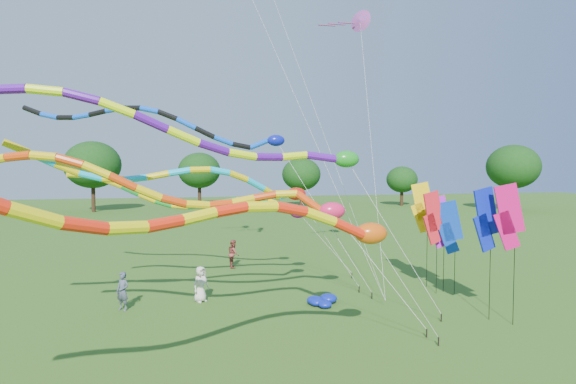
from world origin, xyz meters
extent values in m
plane|color=#2D5C18|center=(0.00, 0.00, 0.00)|extent=(160.00, 160.00, 0.00)
cylinder|color=#382314|center=(35.43, 39.16, 1.21)|extent=(0.50, 0.50, 2.43)
ellipsoid|color=#103C10|center=(35.43, 39.16, 4.38)|extent=(5.12, 5.12, 4.36)
cylinder|color=#382314|center=(25.81, 50.37, 1.20)|extent=(0.50, 0.50, 2.39)
ellipsoid|color=#103C10|center=(25.81, 50.37, 4.32)|extent=(5.05, 5.05, 4.29)
cylinder|color=#382314|center=(11.46, 53.30, 1.68)|extent=(0.50, 0.50, 3.35)
ellipsoid|color=#103C10|center=(11.46, 53.30, 6.06)|extent=(7.08, 7.08, 6.02)
cylinder|color=#382314|center=(-2.73, 54.52, 1.25)|extent=(0.50, 0.50, 2.49)
ellipsoid|color=#103C10|center=(-2.73, 54.52, 4.50)|extent=(5.26, 5.26, 4.47)
cylinder|color=#382314|center=(-16.74, 51.93, 1.17)|extent=(0.50, 0.50, 2.34)
ellipsoid|color=#103C10|center=(-16.74, 51.93, 4.23)|extent=(4.95, 4.95, 4.21)
cylinder|color=black|center=(2.42, -0.34, 0.15)|extent=(0.05, 0.05, 0.30)
cylinder|color=silver|center=(0.96, -0.98, 2.12)|extent=(0.02, 0.02, 4.88)
ellipsoid|color=#D84E0B|center=(-0.51, -1.62, 3.97)|extent=(0.96, 0.62, 0.62)
cylinder|color=red|center=(-1.26, -1.84, 4.17)|extent=(0.28, 0.28, 0.97)
cylinder|color=yellow|center=(-2.12, -2.02, 4.52)|extent=(0.28, 0.28, 0.93)
cylinder|color=red|center=(-2.97, -2.23, 4.76)|extent=(0.28, 0.28, 0.89)
cylinder|color=yellow|center=(-3.80, -2.49, 4.86)|extent=(0.28, 0.28, 0.86)
cylinder|color=red|center=(-4.60, -2.80, 4.83)|extent=(0.28, 0.28, 0.87)
cylinder|color=yellow|center=(-5.37, -3.19, 4.73)|extent=(0.28, 0.28, 0.87)
cylinder|color=red|center=(-6.12, -3.63, 4.63)|extent=(0.28, 0.28, 0.87)
cylinder|color=yellow|center=(-6.84, -4.12, 4.62)|extent=(0.28, 0.28, 0.88)
cylinder|color=red|center=(-7.56, -4.63, 4.74)|extent=(0.28, 0.28, 0.90)
cylinder|color=yellow|center=(-8.27, -5.15, 5.00)|extent=(0.28, 0.28, 0.94)
cylinder|color=black|center=(2.42, 0.44, 0.15)|extent=(0.05, 0.05, 0.30)
cylinder|color=silver|center=(0.76, 0.57, 2.35)|extent=(0.02, 0.02, 5.32)
ellipsoid|color=#E91950|center=(-0.91, 0.70, 4.41)|extent=(0.89, 0.58, 0.58)
cylinder|color=red|center=(-1.60, 1.02, 4.69)|extent=(0.26, 0.26, 1.05)
cylinder|color=#DFB80B|center=(-2.30, 1.36, 4.95)|extent=(0.26, 0.26, 0.73)
cylinder|color=red|center=(-3.03, 1.40, 4.88)|extent=(0.26, 0.26, 0.74)
cylinder|color=#DFB80B|center=(-3.76, 1.39, 4.75)|extent=(0.26, 0.26, 0.75)
cylinder|color=red|center=(-4.50, 1.31, 4.65)|extent=(0.26, 0.26, 0.75)
cylinder|color=#DFB80B|center=(-5.23, 1.20, 4.65)|extent=(0.26, 0.26, 0.75)
cylinder|color=red|center=(-5.97, 1.06, 4.79)|extent=(0.26, 0.26, 0.78)
cylinder|color=#DFB80B|center=(-6.71, 0.94, 5.06)|extent=(0.26, 0.26, 0.82)
cylinder|color=red|center=(-7.45, 0.84, 5.40)|extent=(0.26, 0.26, 0.83)
cylinder|color=#DFB80B|center=(-8.18, 0.79, 5.75)|extent=(0.26, 0.26, 0.80)
cylinder|color=red|center=(-8.91, 0.81, 6.03)|extent=(0.26, 0.26, 0.76)
cylinder|color=#DFB80B|center=(-9.64, 0.89, 6.17)|extent=(0.26, 0.26, 0.73)
cylinder|color=red|center=(-10.35, 1.04, 6.16)|extent=(0.26, 0.26, 0.74)
cylinder|color=black|center=(3.82, 1.88, 0.15)|extent=(0.05, 0.05, 0.30)
cylinder|color=silver|center=(1.86, 1.73, 3.20)|extent=(0.02, 0.02, 7.05)
ellipsoid|color=#198C1D|center=(-0.11, 1.58, 6.13)|extent=(0.92, 0.59, 0.59)
cylinder|color=#500E9A|center=(-0.95, 1.75, 6.20)|extent=(0.27, 0.27, 1.07)
cylinder|color=#DFFF0D|center=(-1.91, 1.84, 6.23)|extent=(0.27, 0.27, 0.96)
cylinder|color=#500E9A|center=(-2.85, 1.62, 6.19)|extent=(0.27, 0.27, 0.97)
cylinder|color=#DFFF0D|center=(-3.78, 1.36, 6.26)|extent=(0.27, 0.27, 0.98)
cylinder|color=#500E9A|center=(-4.72, 1.10, 6.47)|extent=(0.27, 0.27, 1.01)
cylinder|color=#DFFF0D|center=(-5.65, 0.85, 6.80)|extent=(0.27, 0.27, 1.04)
cylinder|color=#500E9A|center=(-6.59, 0.65, 7.19)|extent=(0.27, 0.27, 1.04)
cylinder|color=#DFFF0D|center=(-7.54, 0.51, 7.57)|extent=(0.27, 0.27, 1.01)
cylinder|color=#500E9A|center=(-8.49, 0.43, 7.85)|extent=(0.27, 0.27, 0.98)
cylinder|color=#DFFF0D|center=(-9.44, 0.42, 8.00)|extent=(0.27, 0.27, 0.96)
cylinder|color=#500E9A|center=(-10.40, 0.47, 8.00)|extent=(0.27, 0.27, 0.96)
cylinder|color=black|center=(2.48, 5.38, 0.15)|extent=(0.05, 0.05, 0.30)
cylinder|color=silver|center=(0.39, 5.79, 3.64)|extent=(0.02, 0.02, 7.95)
ellipsoid|color=#0B159F|center=(-1.69, 6.20, 7.00)|extent=(0.77, 0.49, 0.49)
cylinder|color=blue|center=(-2.40, 6.36, 6.84)|extent=(0.22, 0.22, 0.82)
cylinder|color=black|center=(-3.17, 6.43, 6.76)|extent=(0.22, 0.22, 0.80)
cylinder|color=blue|center=(-3.95, 6.39, 6.98)|extent=(0.22, 0.22, 0.83)
cylinder|color=black|center=(-4.73, 6.38, 7.30)|extent=(0.22, 0.22, 0.86)
cylinder|color=blue|center=(-5.49, 6.43, 7.67)|extent=(0.22, 0.22, 0.85)
cylinder|color=black|center=(-6.25, 6.53, 8.01)|extent=(0.22, 0.22, 0.82)
cylinder|color=blue|center=(-6.99, 6.70, 8.24)|extent=(0.22, 0.22, 0.78)
cylinder|color=black|center=(-7.72, 6.94, 8.32)|extent=(0.22, 0.22, 0.77)
cylinder|color=blue|center=(-8.44, 7.23, 8.28)|extent=(0.22, 0.22, 0.79)
cylinder|color=black|center=(-9.15, 7.55, 8.16)|extent=(0.22, 0.22, 0.80)
cylinder|color=blue|center=(-9.86, 7.89, 8.03)|extent=(0.22, 0.22, 0.79)
cylinder|color=black|center=(-10.57, 8.21, 7.99)|extent=(0.22, 0.22, 0.78)
cylinder|color=blue|center=(-11.29, 8.50, 8.08)|extent=(0.22, 0.22, 0.79)
cylinder|color=black|center=(-12.02, 8.73, 8.30)|extent=(0.22, 0.22, 0.82)
cylinder|color=black|center=(2.31, 6.50, 0.15)|extent=(0.05, 0.05, 0.30)
cylinder|color=silver|center=(0.67, 5.97, 2.50)|extent=(0.02, 0.02, 5.62)
ellipsoid|color=red|center=(-0.97, 5.44, 4.71)|extent=(0.84, 0.54, 0.54)
cylinder|color=#0DB5EB|center=(-1.59, 5.03, 4.67)|extent=(0.24, 0.24, 0.84)
cylinder|color=#DDBF0B|center=(-2.21, 4.56, 4.81)|extent=(0.24, 0.24, 0.83)
cylinder|color=#0DB5EB|center=(-2.89, 4.27, 5.18)|extent=(0.24, 0.24, 0.82)
cylinder|color=#DDBF0B|center=(-3.59, 4.03, 5.50)|extent=(0.24, 0.24, 0.78)
cylinder|color=#0DB5EB|center=(-4.31, 3.87, 5.70)|extent=(0.24, 0.24, 0.75)
cylinder|color=#DDBF0B|center=(-5.05, 3.76, 5.75)|extent=(0.24, 0.24, 0.75)
cylinder|color=#0DB5EB|center=(-5.80, 3.69, 5.68)|extent=(0.24, 0.24, 0.77)
cylinder|color=#DDBF0B|center=(-6.56, 3.64, 5.55)|extent=(0.24, 0.24, 0.77)
cylinder|color=#0DB5EB|center=(-7.31, 3.60, 5.44)|extent=(0.24, 0.24, 0.76)
cylinder|color=#DDBF0B|center=(-8.06, 3.53, 5.42)|extent=(0.24, 0.24, 0.75)
cylinder|color=#0DB5EB|center=(-8.80, 3.42, 5.54)|extent=(0.24, 0.24, 0.77)
cylinder|color=#DDBF0B|center=(-9.52, 3.25, 5.79)|extent=(0.24, 0.24, 0.80)
cylinder|color=#0DB5EB|center=(-10.22, 3.01, 6.13)|extent=(0.24, 0.24, 0.82)
cylinder|color=#DDBF0B|center=(-10.89, 2.71, 6.48)|extent=(0.24, 0.24, 0.81)
cylinder|color=black|center=(2.99, 9.28, 0.15)|extent=(0.05, 0.05, 0.30)
cylinder|color=silver|center=(1.48, 9.05, 1.93)|extent=(0.02, 0.02, 4.49)
ellipsoid|color=#7D0B5E|center=(-0.03, 8.83, 3.58)|extent=(0.85, 0.55, 0.55)
cylinder|color=#14972C|center=(-0.70, 8.45, 3.80)|extent=(0.25, 0.25, 1.01)
cylinder|color=yellow|center=(-1.38, 8.11, 4.14)|extent=(0.25, 0.25, 0.76)
cylinder|color=#14972C|center=(-2.11, 8.09, 4.31)|extent=(0.25, 0.25, 0.74)
cylinder|color=yellow|center=(-2.84, 8.13, 4.34)|extent=(0.25, 0.25, 0.74)
cylinder|color=#14972C|center=(-3.58, 8.21, 4.25)|extent=(0.25, 0.25, 0.76)
cylinder|color=yellow|center=(-4.33, 8.29, 4.12)|extent=(0.25, 0.25, 0.76)
cylinder|color=#14972C|center=(-5.07, 8.36, 4.02)|extent=(0.25, 0.25, 0.74)
cylinder|color=yellow|center=(-5.80, 8.40, 4.04)|extent=(0.25, 0.25, 0.74)
cylinder|color=#14972C|center=(-6.53, 8.38, 4.19)|extent=(0.25, 0.25, 0.76)
cylinder|color=yellow|center=(-7.25, 8.30, 4.47)|extent=(0.25, 0.25, 0.80)
cylinder|color=#14972C|center=(-7.96, 8.14, 4.82)|extent=(0.25, 0.25, 0.81)
cylinder|color=yellow|center=(-8.66, 7.93, 5.16)|extent=(0.25, 0.25, 0.80)
cylinder|color=#14972C|center=(-9.35, 7.67, 5.41)|extent=(0.25, 0.25, 0.77)
cylinder|color=yellow|center=(-10.04, 7.38, 5.52)|extent=(0.25, 0.25, 0.75)
cylinder|color=black|center=(2.50, 4.00, 0.15)|extent=(0.04, 0.04, 0.30)
cylinder|color=silver|center=(-0.86, 5.69, 8.64)|extent=(0.01, 0.01, 18.29)
cylinder|color=black|center=(2.50, 4.00, 0.15)|extent=(0.04, 0.04, 0.30)
cylinder|color=silver|center=(-2.46, 2.58, 11.70)|extent=(0.01, 0.01, 25.03)
cylinder|color=black|center=(2.50, 4.00, 0.15)|extent=(0.04, 0.04, 0.30)
cylinder|color=silver|center=(2.94, 6.71, 6.85)|extent=(0.01, 0.01, 14.20)
cone|color=purple|center=(3.38, 9.42, 13.40)|extent=(1.55, 1.57, 1.30)
cube|color=purple|center=(2.68, 9.42, 13.25)|extent=(0.90, 0.12, 0.04)
cube|color=purple|center=(2.13, 9.42, 13.13)|extent=(0.90, 0.12, 0.04)
cube|color=purple|center=(1.58, 9.42, 13.01)|extent=(0.90, 0.12, 0.04)
cylinder|color=black|center=(6.23, 5.81, 2.10)|extent=(0.02, 0.02, 4.19)
cube|color=#C11CD5|center=(6.02, 5.86, 3.59)|extent=(1.14, 0.34, 1.93)
cube|color=#C11CD5|center=(5.94, 5.88, 2.79)|extent=(1.00, 0.31, 1.51)
cylinder|color=black|center=(6.23, 0.97, 2.46)|extent=(0.02, 0.02, 4.91)
cube|color=#D30B60|center=(6.02, 1.04, 4.31)|extent=(1.13, 0.42, 1.93)
cube|color=#D30B60|center=(5.95, 1.06, 3.51)|extent=(0.98, 0.37, 1.51)
cylinder|color=black|center=(5.74, 1.70, 2.38)|extent=(0.02, 0.02, 4.76)
cube|color=#0D1EB9|center=(5.52, 1.68, 4.16)|extent=(1.16, 0.15, 1.93)
cube|color=#0D1EB9|center=(5.44, 1.68, 3.36)|extent=(1.01, 0.14, 1.51)
cylinder|color=black|center=(6.53, 5.36, 1.99)|extent=(0.02, 0.02, 3.98)
cube|color=#0C35A9|center=(6.32, 5.44, 3.38)|extent=(1.10, 0.51, 1.93)
cube|color=#0C35A9|center=(6.25, 5.47, 2.58)|extent=(0.96, 0.45, 1.51)
cylinder|color=black|center=(5.92, 6.81, 2.39)|extent=(0.02, 0.02, 4.78)
cube|color=yellow|center=(5.72, 6.90, 4.18)|extent=(1.09, 0.54, 1.93)
cube|color=yellow|center=(5.65, 6.93, 3.38)|extent=(0.95, 0.48, 1.51)
cylinder|color=black|center=(5.74, 5.59, 2.21)|extent=(0.02, 0.02, 4.42)
cube|color=red|center=(5.53, 5.56, 3.82)|extent=(1.15, 0.28, 1.93)
cube|color=red|center=(5.45, 5.54, 3.02)|extent=(1.00, 0.25, 1.51)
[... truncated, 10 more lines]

